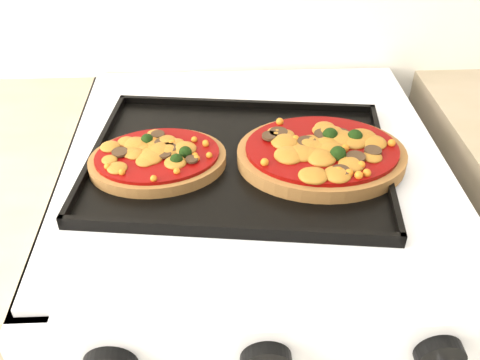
{
  "coord_description": "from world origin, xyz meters",
  "views": [
    {
      "loc": [
        -0.1,
        1.02,
        1.39
      ],
      "look_at": [
        -0.08,
        1.62,
        0.92
      ],
      "focal_mm": 40.0,
      "sensor_mm": 36.0,
      "label": 1
    }
  ],
  "objects_px": {
    "pizza_left": "(158,158)",
    "pizza_right": "(322,152)",
    "stove": "(251,334)",
    "baking_tray": "(238,159)"
  },
  "relations": [
    {
      "from": "stove",
      "to": "baking_tray",
      "type": "xyz_separation_m",
      "value": [
        -0.03,
        -0.03,
        0.47
      ]
    },
    {
      "from": "stove",
      "to": "pizza_left",
      "type": "xyz_separation_m",
      "value": [
        -0.15,
        -0.04,
        0.48
      ]
    },
    {
      "from": "pizza_left",
      "to": "pizza_right",
      "type": "height_order",
      "value": "pizza_right"
    },
    {
      "from": "stove",
      "to": "baking_tray",
      "type": "distance_m",
      "value": 0.47
    },
    {
      "from": "baking_tray",
      "to": "pizza_left",
      "type": "relative_size",
      "value": 2.19
    },
    {
      "from": "pizza_left",
      "to": "pizza_right",
      "type": "distance_m",
      "value": 0.24
    },
    {
      "from": "stove",
      "to": "pizza_right",
      "type": "distance_m",
      "value": 0.49
    },
    {
      "from": "baking_tray",
      "to": "stove",
      "type": "bearing_deg",
      "value": 51.2
    },
    {
      "from": "stove",
      "to": "baking_tray",
      "type": "relative_size",
      "value": 2.06
    },
    {
      "from": "baking_tray",
      "to": "pizza_left",
      "type": "height_order",
      "value": "pizza_left"
    }
  ]
}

